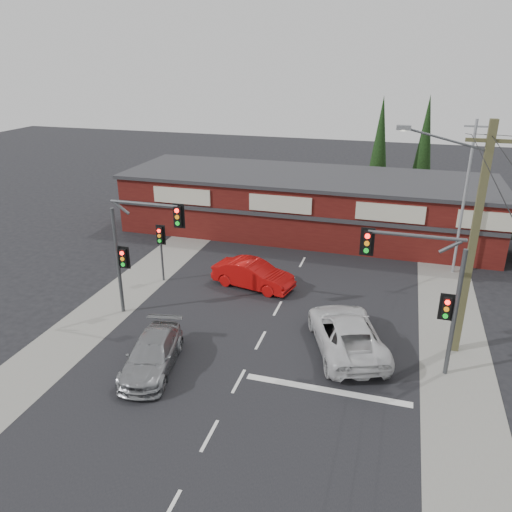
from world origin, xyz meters
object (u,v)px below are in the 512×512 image
(utility_pole, at_px, (471,236))
(white_suv, at_px, (346,333))
(silver_suv, at_px, (152,355))
(red_sedan, at_px, (253,274))
(shop_building, at_px, (306,203))

(utility_pole, bearing_deg, white_suv, -164.33)
(silver_suv, distance_m, red_sedan, 8.91)
(white_suv, height_order, utility_pole, utility_pole)
(silver_suv, relative_size, red_sedan, 1.00)
(silver_suv, height_order, red_sedan, red_sedan)
(white_suv, height_order, silver_suv, white_suv)
(white_suv, xyz_separation_m, shop_building, (-4.82, 15.27, 1.33))
(silver_suv, height_order, shop_building, shop_building)
(silver_suv, xyz_separation_m, utility_pole, (12.08, 5.06, 4.72))
(red_sedan, xyz_separation_m, utility_pole, (10.33, -3.67, 4.63))
(white_suv, relative_size, red_sedan, 1.25)
(white_suv, relative_size, utility_pole, 0.58)
(white_suv, relative_size, silver_suv, 1.25)
(shop_building, bearing_deg, silver_suv, -98.14)
(utility_pole, bearing_deg, silver_suv, -157.26)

